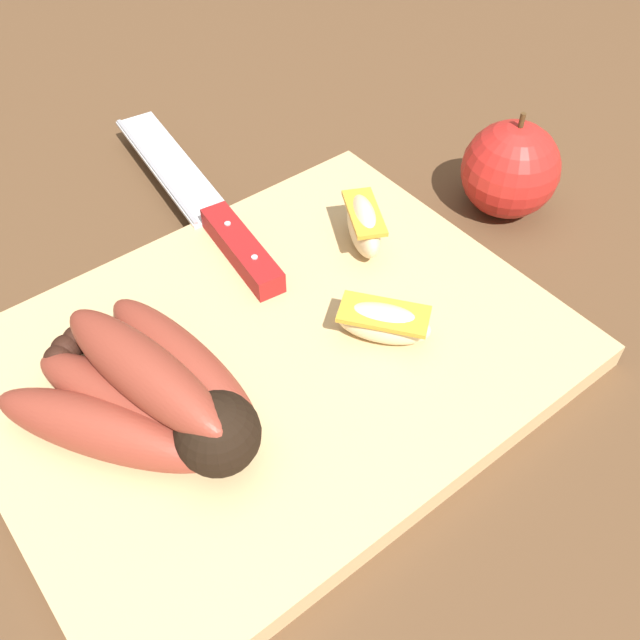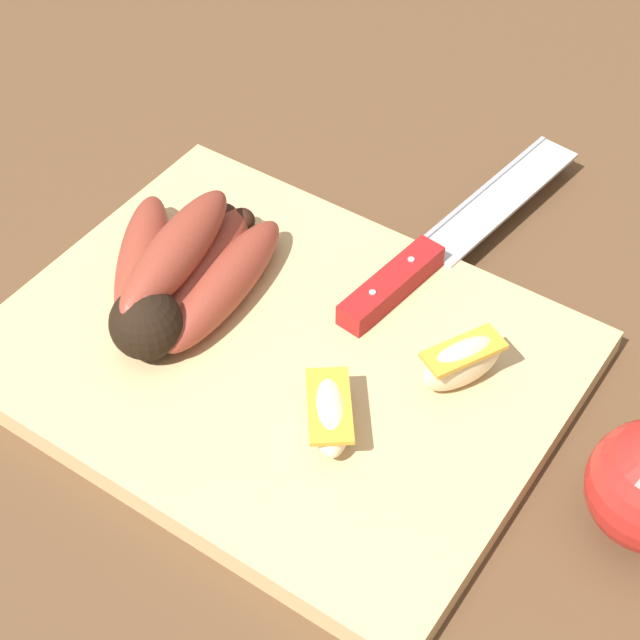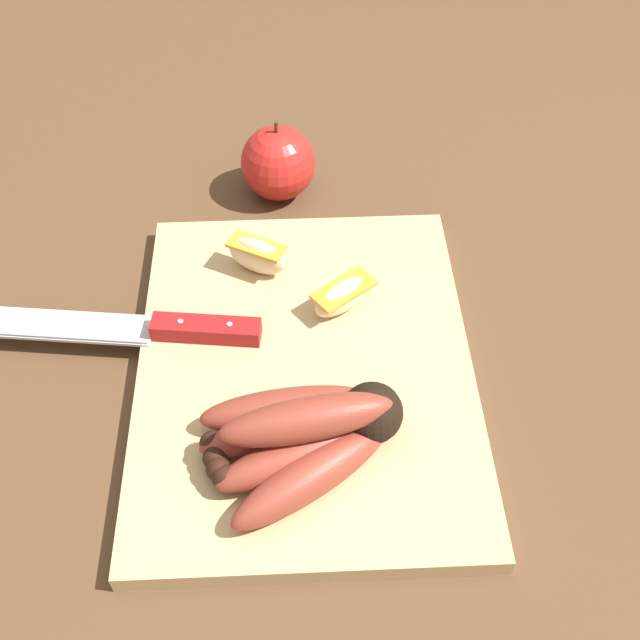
{
  "view_description": "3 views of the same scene",
  "coord_description": "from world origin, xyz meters",
  "px_view_note": "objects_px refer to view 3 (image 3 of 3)",
  "views": [
    {
      "loc": [
        0.17,
        0.28,
        0.4
      ],
      "look_at": [
        -0.03,
        0.03,
        0.05
      ],
      "focal_mm": 39.93,
      "sensor_mm": 36.0,
      "label": 1
    },
    {
      "loc": [
        -0.29,
        0.4,
        0.57
      ],
      "look_at": [
        -0.02,
        -0.01,
        0.04
      ],
      "focal_mm": 58.31,
      "sensor_mm": 36.0,
      "label": 2
    },
    {
      "loc": [
        0.43,
        0.01,
        0.57
      ],
      "look_at": [
        -0.03,
        0.03,
        0.05
      ],
      "focal_mm": 43.71,
      "sensor_mm": 36.0,
      "label": 3
    }
  ],
  "objects_px": {
    "apple_wedge_near": "(344,295)",
    "apple_wedge_middle": "(257,255)",
    "chefs_knife": "(154,328)",
    "whole_apple": "(278,163)",
    "banana_bunch": "(307,435)"
  },
  "relations": [
    {
      "from": "apple_wedge_near",
      "to": "apple_wedge_middle",
      "type": "distance_m",
      "value": 0.1
    },
    {
      "from": "chefs_knife",
      "to": "whole_apple",
      "type": "relative_size",
      "value": 2.99
    },
    {
      "from": "chefs_knife",
      "to": "apple_wedge_near",
      "type": "xyz_separation_m",
      "value": [
        -0.03,
        0.18,
        0.01
      ]
    },
    {
      "from": "banana_bunch",
      "to": "apple_wedge_near",
      "type": "height_order",
      "value": "banana_bunch"
    },
    {
      "from": "apple_wedge_near",
      "to": "whole_apple",
      "type": "distance_m",
      "value": 0.2
    },
    {
      "from": "chefs_knife",
      "to": "banana_bunch",
      "type": "bearing_deg",
      "value": 46.08
    },
    {
      "from": "apple_wedge_middle",
      "to": "whole_apple",
      "type": "xyz_separation_m",
      "value": [
        -0.14,
        0.02,
        0.0
      ]
    },
    {
      "from": "apple_wedge_near",
      "to": "chefs_knife",
      "type": "bearing_deg",
      "value": -81.8
    },
    {
      "from": "banana_bunch",
      "to": "apple_wedge_middle",
      "type": "height_order",
      "value": "banana_bunch"
    },
    {
      "from": "chefs_knife",
      "to": "apple_wedge_near",
      "type": "height_order",
      "value": "apple_wedge_near"
    },
    {
      "from": "banana_bunch",
      "to": "apple_wedge_near",
      "type": "distance_m",
      "value": 0.16
    },
    {
      "from": "chefs_knife",
      "to": "apple_wedge_middle",
      "type": "distance_m",
      "value": 0.12
    },
    {
      "from": "whole_apple",
      "to": "banana_bunch",
      "type": "bearing_deg",
      "value": 3.23
    },
    {
      "from": "apple_wedge_near",
      "to": "apple_wedge_middle",
      "type": "bearing_deg",
      "value": -122.44
    },
    {
      "from": "chefs_knife",
      "to": "apple_wedge_near",
      "type": "bearing_deg",
      "value": 98.2
    }
  ]
}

